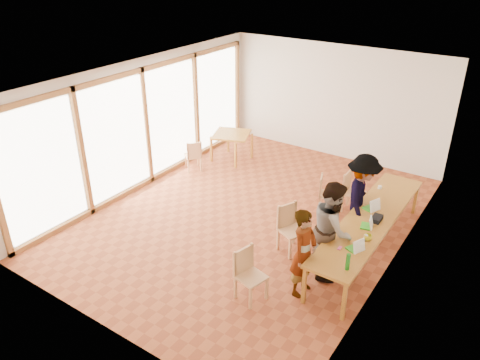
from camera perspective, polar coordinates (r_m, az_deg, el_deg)
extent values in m
plane|color=#974724|center=(10.09, 1.48, -4.37)|extent=(8.00, 8.00, 0.00)
cube|color=beige|center=(12.75, 11.43, 9.33)|extent=(6.00, 0.10, 3.00)
cube|color=beige|center=(6.78, -17.12, -7.86)|extent=(6.00, 0.10, 3.00)
cube|color=beige|center=(8.35, 19.22, -1.28)|extent=(0.10, 8.00, 3.00)
cube|color=white|center=(11.15, -11.43, 6.78)|extent=(0.10, 8.00, 3.00)
cube|color=white|center=(8.91, 1.71, 12.49)|extent=(6.00, 8.00, 0.04)
cube|color=#B97929|center=(8.92, 15.62, -4.58)|extent=(0.80, 4.00, 0.05)
cube|color=#B97929|center=(7.72, 7.83, -12.62)|extent=(0.06, 0.06, 0.70)
cube|color=#B97929|center=(10.82, 17.18, -1.24)|extent=(0.06, 0.06, 0.70)
cube|color=#B97929|center=(7.53, 12.58, -14.28)|extent=(0.06, 0.06, 0.70)
cube|color=#B97929|center=(10.69, 20.61, -2.18)|extent=(0.06, 0.06, 0.70)
cube|color=#B97929|center=(12.41, -1.03, 5.58)|extent=(0.90, 0.90, 0.05)
cube|color=#B97929|center=(12.48, -3.52, 3.79)|extent=(0.05, 0.05, 0.70)
cube|color=#B97929|center=(13.06, -1.45, 4.91)|extent=(0.05, 0.05, 0.70)
cube|color=#B97929|center=(12.06, -0.56, 2.99)|extent=(0.05, 0.05, 0.70)
cube|color=#B97929|center=(12.65, 1.45, 4.17)|extent=(0.05, 0.05, 0.70)
cube|color=tan|center=(7.68, 1.37, -11.77)|extent=(0.51, 0.51, 0.04)
cube|color=tan|center=(7.65, 0.40, -9.70)|extent=(0.14, 0.42, 0.44)
cube|color=tan|center=(8.81, 6.42, -6.20)|extent=(0.58, 0.58, 0.04)
cube|color=tan|center=(8.81, 5.73, -4.25)|extent=(0.22, 0.41, 0.46)
cube|color=tan|center=(10.29, 10.68, -1.75)|extent=(0.48, 0.48, 0.04)
cube|color=tan|center=(10.20, 9.83, -0.59)|extent=(0.16, 0.36, 0.39)
cube|color=tan|center=(10.35, 13.73, -1.61)|extent=(0.43, 0.43, 0.04)
cube|color=tan|center=(10.30, 12.89, -0.19)|extent=(0.05, 0.42, 0.44)
cube|color=tan|center=(12.01, -5.74, 2.96)|extent=(0.53, 0.53, 0.04)
cube|color=tan|center=(11.77, -5.60, 3.61)|extent=(0.26, 0.32, 0.40)
imported|color=gray|center=(7.69, 7.78, -8.78)|extent=(0.38, 0.57, 1.56)
imported|color=gray|center=(8.17, 11.18, -5.86)|extent=(0.96, 1.06, 1.76)
imported|color=gray|center=(9.28, 14.58, -2.05)|extent=(0.96, 1.28, 1.75)
cube|color=green|center=(7.97, 13.79, -8.07)|extent=(0.27, 0.31, 0.03)
cube|color=white|center=(7.87, 14.32, -7.82)|extent=(0.16, 0.24, 0.21)
cube|color=green|center=(8.60, 15.07, -5.44)|extent=(0.22, 0.27, 0.02)
cube|color=white|center=(8.55, 15.70, -5.04)|extent=(0.12, 0.23, 0.20)
cube|color=green|center=(9.19, 15.63, -3.29)|extent=(0.28, 0.32, 0.03)
cube|color=white|center=(9.09, 16.15, -3.00)|extent=(0.17, 0.26, 0.23)
imported|color=yellow|center=(8.23, 15.33, -6.76)|extent=(0.16, 0.16, 0.10)
cylinder|color=#176918|center=(7.42, 13.01, -9.71)|extent=(0.07, 0.07, 0.28)
cylinder|color=silver|center=(8.23, 15.09, -6.76)|extent=(0.07, 0.07, 0.09)
cylinder|color=white|center=(9.97, 16.68, -0.84)|extent=(0.08, 0.08, 0.06)
cube|color=#EC4A91|center=(7.93, 12.06, -8.11)|extent=(0.05, 0.10, 0.01)
cube|color=black|center=(8.81, 16.32, -4.54)|extent=(0.16, 0.26, 0.09)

